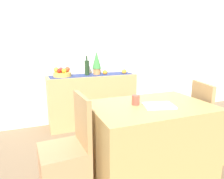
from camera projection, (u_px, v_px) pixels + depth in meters
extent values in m
cube|color=#79634A|center=(128.00, 147.00, 2.70)|extent=(6.40, 6.40, 0.02)
cube|color=silver|center=(99.00, 42.00, 3.47)|extent=(6.40, 0.06, 2.70)
cube|color=tan|center=(92.00, 100.00, 3.37)|extent=(1.40, 0.42, 0.83)
cube|color=navy|center=(92.00, 75.00, 3.27)|extent=(1.31, 0.32, 0.01)
cylinder|color=gold|center=(62.00, 74.00, 3.10)|extent=(0.27, 0.27, 0.06)
sphere|color=#AF3A1E|center=(67.00, 69.00, 3.13)|extent=(0.08, 0.08, 0.08)
sphere|color=#B82A2E|center=(61.00, 70.00, 3.10)|extent=(0.07, 0.07, 0.07)
sphere|color=gold|center=(64.00, 71.00, 3.01)|extent=(0.07, 0.07, 0.07)
sphere|color=red|center=(59.00, 71.00, 3.01)|extent=(0.07, 0.07, 0.07)
sphere|color=#9BA92E|center=(56.00, 70.00, 3.09)|extent=(0.08, 0.08, 0.08)
cylinder|color=#1D331B|center=(87.00, 68.00, 3.22)|extent=(0.07, 0.07, 0.23)
cylinder|color=#1D331B|center=(87.00, 58.00, 3.19)|extent=(0.03, 0.03, 0.08)
cylinder|color=#B67C44|center=(97.00, 72.00, 3.29)|extent=(0.11, 0.11, 0.10)
cone|color=#3A813A|center=(97.00, 60.00, 3.25)|extent=(0.14, 0.14, 0.27)
sphere|color=orange|center=(124.00, 72.00, 3.39)|extent=(0.08, 0.08, 0.08)
sphere|color=orange|center=(105.00, 72.00, 3.31)|extent=(0.08, 0.08, 0.08)
cube|color=tan|center=(149.00, 140.00, 2.08)|extent=(1.16, 0.79, 0.74)
cube|color=white|center=(159.00, 106.00, 1.94)|extent=(0.32, 0.27, 0.02)
cylinder|color=brown|center=(136.00, 100.00, 1.99)|extent=(0.08, 0.08, 0.09)
cube|color=tan|center=(64.00, 171.00, 1.81)|extent=(0.42, 0.42, 0.45)
cube|color=#A9814F|center=(82.00, 120.00, 1.78)|extent=(0.06, 0.40, 0.45)
cube|color=tan|center=(212.00, 139.00, 2.42)|extent=(0.48, 0.48, 0.45)
cube|color=tan|center=(202.00, 103.00, 2.30)|extent=(0.13, 0.40, 0.45)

